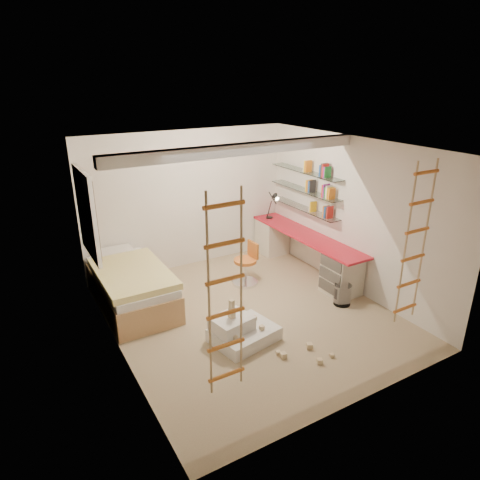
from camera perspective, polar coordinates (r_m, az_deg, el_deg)
floor at (r=6.79m, az=1.29°, el=-9.90°), size 4.50×4.50×0.00m
ceiling_beam at (r=6.15m, az=-0.00°, el=11.99°), size 4.00×0.18×0.16m
window_frame at (r=6.83m, az=-19.78°, el=3.28°), size 0.06×1.15×1.35m
window_blind at (r=6.83m, az=-19.45°, el=3.34°), size 0.02×1.00×1.20m
rope_ladder_left at (r=4.13m, az=-1.96°, el=-7.57°), size 0.41×0.04×2.13m
rope_ladder_right at (r=5.79m, az=22.30°, el=-0.55°), size 0.41×0.04×2.13m
waste_bin at (r=7.18m, az=13.51°, el=-7.09°), size 0.28×0.28×0.35m
desk at (r=8.13m, az=8.52°, el=-1.47°), size 0.56×2.80×0.75m
shelves at (r=8.07m, az=8.62°, el=6.58°), size 0.25×1.80×0.71m
bed at (r=7.12m, az=-14.27°, el=-6.00°), size 1.02×2.00×0.69m
task_lamp at (r=8.58m, az=4.57°, el=5.12°), size 0.14×0.36×0.57m
swivel_chair at (r=7.60m, az=0.84°, el=-3.87°), size 0.47×0.47×0.77m
play_platform at (r=6.11m, az=0.09°, el=-12.07°), size 0.97×0.82×0.38m
toy_blocks at (r=5.93m, az=3.85°, el=-12.33°), size 1.11×1.13×0.65m
books at (r=8.04m, az=8.67°, el=7.54°), size 0.14×0.70×0.92m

